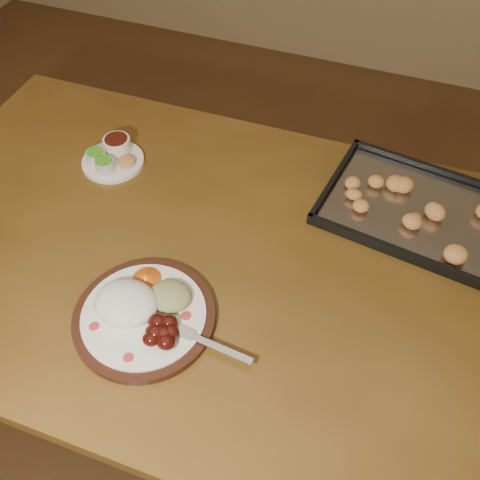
% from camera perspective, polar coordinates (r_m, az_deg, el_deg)
% --- Properties ---
extents(ground, '(4.00, 4.00, 0.00)m').
position_cam_1_polar(ground, '(1.86, -9.10, -12.61)').
color(ground, '#54371C').
rests_on(ground, ground).
extents(dining_table, '(1.51, 0.91, 0.75)m').
position_cam_1_polar(dining_table, '(1.21, -2.31, -4.45)').
color(dining_table, brown).
rests_on(dining_table, ground).
extents(dinner_plate, '(0.36, 0.27, 0.06)m').
position_cam_1_polar(dinner_plate, '(1.04, -10.33, -7.50)').
color(dinner_plate, black).
rests_on(dinner_plate, dining_table).
extents(condiment_saucer, '(0.15, 0.15, 0.05)m').
position_cam_1_polar(condiment_saucer, '(1.36, -13.48, 8.67)').
color(condiment_saucer, white).
rests_on(condiment_saucer, dining_table).
extents(baking_tray, '(0.44, 0.35, 0.04)m').
position_cam_1_polar(baking_tray, '(1.26, 18.17, 3.25)').
color(baking_tray, black).
rests_on(baking_tray, dining_table).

